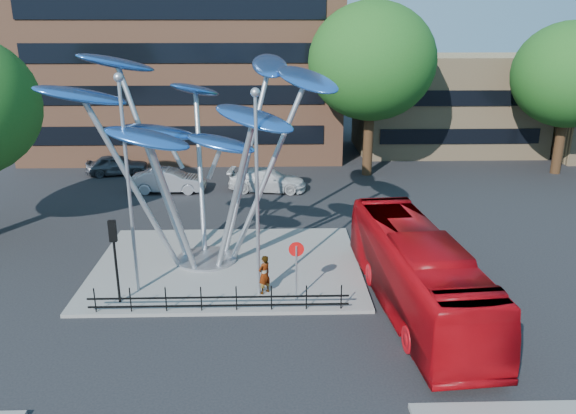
{
  "coord_description": "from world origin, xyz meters",
  "views": [
    {
      "loc": [
        1.1,
        -17.59,
        10.76
      ],
      "look_at": [
        1.72,
        4.0,
        3.55
      ],
      "focal_mm": 35.0,
      "sensor_mm": 36.0,
      "label": 1
    }
  ],
  "objects_px": {
    "traffic_light_island": "(114,244)",
    "parked_car_left": "(117,165)",
    "tree_right": "(372,62)",
    "parked_car_right": "(267,180)",
    "pedestrian": "(264,275)",
    "tree_far": "(570,75)",
    "no_entry_sign_island": "(296,261)",
    "street_lamp_left": "(127,168)",
    "red_bus": "(416,272)",
    "leaf_sculpture": "(199,115)",
    "parked_car_mid": "(169,180)",
    "street_lamp_right": "(257,177)"
  },
  "relations": [
    {
      "from": "traffic_light_island",
      "to": "parked_car_left",
      "type": "xyz_separation_m",
      "value": [
        -5.22,
        19.97,
        -1.87
      ]
    },
    {
      "from": "traffic_light_island",
      "to": "tree_right",
      "type": "bearing_deg",
      "value": 56.31
    },
    {
      "from": "parked_car_left",
      "to": "parked_car_right",
      "type": "relative_size",
      "value": 0.86
    },
    {
      "from": "pedestrian",
      "to": "parked_car_left",
      "type": "bearing_deg",
      "value": -104.86
    },
    {
      "from": "traffic_light_island",
      "to": "pedestrian",
      "type": "distance_m",
      "value": 5.99
    },
    {
      "from": "tree_far",
      "to": "parked_car_right",
      "type": "bearing_deg",
      "value": -169.58
    },
    {
      "from": "traffic_light_island",
      "to": "no_entry_sign_island",
      "type": "xyz_separation_m",
      "value": [
        7.0,
        0.02,
        -0.8
      ]
    },
    {
      "from": "tree_far",
      "to": "street_lamp_left",
      "type": "relative_size",
      "value": 1.23
    },
    {
      "from": "traffic_light_island",
      "to": "street_lamp_left",
      "type": "bearing_deg",
      "value": 63.43
    },
    {
      "from": "traffic_light_island",
      "to": "red_bus",
      "type": "distance_m",
      "value": 11.66
    },
    {
      "from": "leaf_sculpture",
      "to": "no_entry_sign_island",
      "type": "height_order",
      "value": "leaf_sculpture"
    },
    {
      "from": "traffic_light_island",
      "to": "red_bus",
      "type": "relative_size",
      "value": 0.3
    },
    {
      "from": "street_lamp_left",
      "to": "no_entry_sign_island",
      "type": "relative_size",
      "value": 3.59
    },
    {
      "from": "pedestrian",
      "to": "parked_car_mid",
      "type": "bearing_deg",
      "value": -110.94
    },
    {
      "from": "parked_car_right",
      "to": "pedestrian",
      "type": "bearing_deg",
      "value": -173.58
    },
    {
      "from": "street_lamp_left",
      "to": "traffic_light_island",
      "type": "xyz_separation_m",
      "value": [
        -0.5,
        -1.0,
        -2.74
      ]
    },
    {
      "from": "traffic_light_island",
      "to": "parked_car_left",
      "type": "relative_size",
      "value": 0.78
    },
    {
      "from": "tree_far",
      "to": "red_bus",
      "type": "bearing_deg",
      "value": -127.5
    },
    {
      "from": "parked_car_left",
      "to": "traffic_light_island",
      "type": "bearing_deg",
      "value": -174.09
    },
    {
      "from": "no_entry_sign_island",
      "to": "tree_right",
      "type": "bearing_deg",
      "value": 72.88
    },
    {
      "from": "street_lamp_left",
      "to": "parked_car_mid",
      "type": "relative_size",
      "value": 1.85
    },
    {
      "from": "leaf_sculpture",
      "to": "tree_far",
      "type": "bearing_deg",
      "value": 32.48
    },
    {
      "from": "pedestrian",
      "to": "tree_right",
      "type": "bearing_deg",
      "value": -155.37
    },
    {
      "from": "parked_car_left",
      "to": "parked_car_mid",
      "type": "bearing_deg",
      "value": -143.53
    },
    {
      "from": "street_lamp_left",
      "to": "traffic_light_island",
      "type": "bearing_deg",
      "value": -116.57
    },
    {
      "from": "pedestrian",
      "to": "street_lamp_left",
      "type": "bearing_deg",
      "value": -48.71
    },
    {
      "from": "parked_car_left",
      "to": "tree_right",
      "type": "bearing_deg",
      "value": -100.21
    },
    {
      "from": "tree_far",
      "to": "traffic_light_island",
      "type": "xyz_separation_m",
      "value": [
        -27.0,
        -19.5,
        -4.49
      ]
    },
    {
      "from": "tree_far",
      "to": "no_entry_sign_island",
      "type": "height_order",
      "value": "tree_far"
    },
    {
      "from": "tree_right",
      "to": "traffic_light_island",
      "type": "xyz_separation_m",
      "value": [
        -13.0,
        -19.5,
        -5.42
      ]
    },
    {
      "from": "pedestrian",
      "to": "traffic_light_island",
      "type": "bearing_deg",
      "value": -38.36
    },
    {
      "from": "leaf_sculpture",
      "to": "pedestrian",
      "type": "xyz_separation_m",
      "value": [
        2.8,
        -3.58,
        -5.9
      ]
    },
    {
      "from": "leaf_sculpture",
      "to": "pedestrian",
      "type": "bearing_deg",
      "value": -52.0
    },
    {
      "from": "leaf_sculpture",
      "to": "red_bus",
      "type": "xyz_separation_m",
      "value": [
        8.67,
        -4.75,
        -5.3
      ]
    },
    {
      "from": "pedestrian",
      "to": "parked_car_left",
      "type": "relative_size",
      "value": 0.38
    },
    {
      "from": "street_lamp_right",
      "to": "parked_car_mid",
      "type": "xyz_separation_m",
      "value": [
        -6.22,
        15.0,
        -4.31
      ]
    },
    {
      "from": "leaf_sculpture",
      "to": "parked_car_mid",
      "type": "relative_size",
      "value": 2.67
    },
    {
      "from": "no_entry_sign_island",
      "to": "parked_car_right",
      "type": "distance_m",
      "value": 15.66
    },
    {
      "from": "tree_right",
      "to": "parked_car_left",
      "type": "height_order",
      "value": "tree_right"
    },
    {
      "from": "tree_right",
      "to": "no_entry_sign_island",
      "type": "distance_m",
      "value": 21.31
    },
    {
      "from": "leaf_sculpture",
      "to": "parked_car_right",
      "type": "xyz_separation_m",
      "value": [
        2.82,
        11.41,
        -6.13
      ]
    },
    {
      "from": "traffic_light_island",
      "to": "parked_car_mid",
      "type": "relative_size",
      "value": 0.72
    },
    {
      "from": "street_lamp_right",
      "to": "pedestrian",
      "type": "xyz_separation_m",
      "value": [
        0.23,
        0.1,
        -4.12
      ]
    },
    {
      "from": "no_entry_sign_island",
      "to": "parked_car_mid",
      "type": "distance_m",
      "value": 17.33
    },
    {
      "from": "parked_car_left",
      "to": "parked_car_right",
      "type": "xyz_separation_m",
      "value": [
        10.96,
        -4.38,
        -0.0
      ]
    },
    {
      "from": "tree_far",
      "to": "street_lamp_right",
      "type": "distance_m",
      "value": 28.76
    },
    {
      "from": "red_bus",
      "to": "leaf_sculpture",
      "type": "bearing_deg",
      "value": 146.56
    },
    {
      "from": "street_lamp_left",
      "to": "red_bus",
      "type": "distance_m",
      "value": 11.83
    },
    {
      "from": "tree_far",
      "to": "leaf_sculpture",
      "type": "distance_m",
      "value": 28.53
    },
    {
      "from": "red_bus",
      "to": "pedestrian",
      "type": "relative_size",
      "value": 6.86
    }
  ]
}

